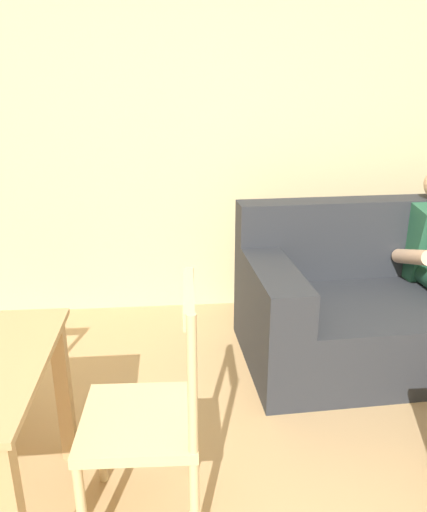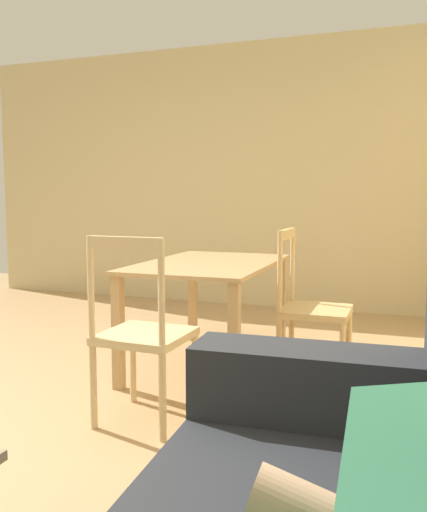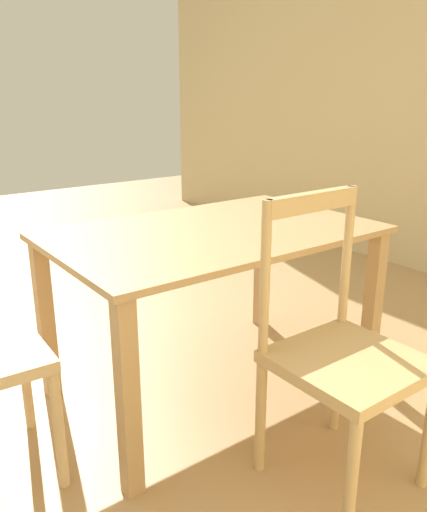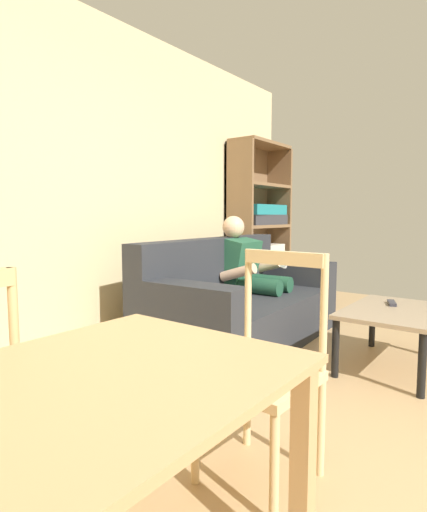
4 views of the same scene
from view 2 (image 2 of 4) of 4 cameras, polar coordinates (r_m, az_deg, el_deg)
The scene contains 5 objects.
ground_plane at distance 3.17m, azimuth -21.15°, elevation -15.28°, with size 8.58×8.58×0.00m, color tan.
wall_side at distance 5.85m, azimuth 0.01°, elevation 8.37°, with size 0.12×5.44×2.72m, color #C8B586.
dining_table at distance 3.60m, azimuth -0.43°, elevation -2.37°, with size 1.29×0.82×0.71m.
dining_chair_near_wall at distance 3.46m, azimuth 10.24°, elevation -5.45°, with size 0.42×0.42×0.94m.
dining_chair_facing_couch at distance 2.75m, azimuth -7.50°, elevation -8.22°, with size 0.44×0.44×0.96m.
Camera 2 is at (2.22, 1.96, 1.14)m, focal length 37.82 mm.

